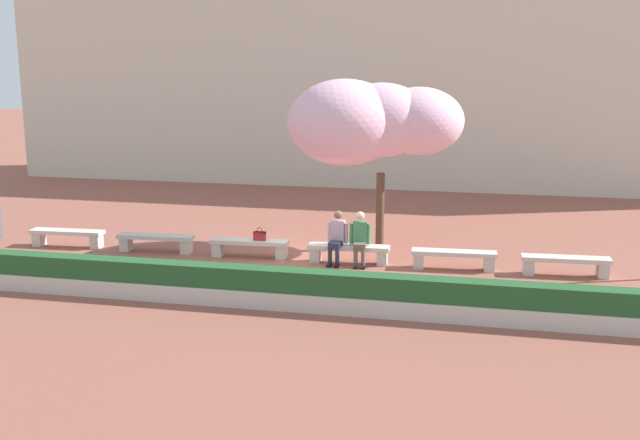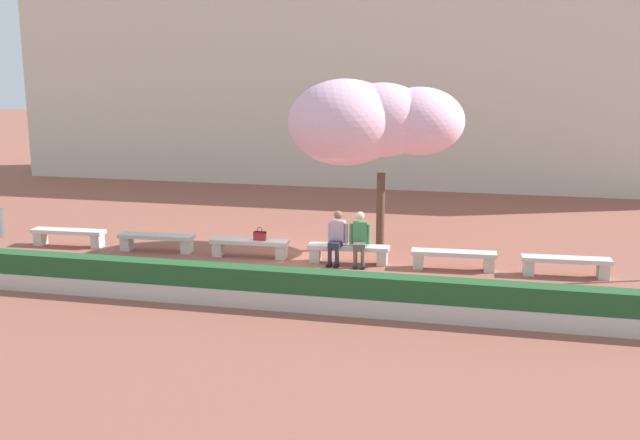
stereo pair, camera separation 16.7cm
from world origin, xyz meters
The scene contains 13 objects.
ground_plane centered at (0.00, 0.00, 0.00)m, with size 100.00×100.00×0.00m, color #8E5142.
building_facade centered at (0.00, 12.76, 4.36)m, with size 29.29×4.00×8.71m, color beige.
stone_bench_west_end centered at (-6.33, 0.00, 0.31)m, with size 2.00×0.52×0.45m.
stone_bench_near_west centered at (-3.80, 0.00, 0.31)m, with size 2.00×0.52×0.45m.
stone_bench_center centered at (-1.27, 0.00, 0.31)m, with size 2.00×0.52×0.45m.
stone_bench_near_east centered at (1.27, 0.00, 0.31)m, with size 2.00×0.52×0.45m.
stone_bench_east_end centered at (3.80, 0.00, 0.31)m, with size 2.00×0.52×0.45m.
stone_bench_far_east centered at (6.33, 0.00, 0.31)m, with size 2.00×0.52×0.45m.
person_seated_left centered at (0.99, -0.05, 0.70)m, with size 0.51×0.70×1.29m.
person_seated_right centered at (1.55, -0.05, 0.70)m, with size 0.51×0.72×1.29m.
handbag centered at (-0.99, 0.01, 0.58)m, with size 0.30×0.15×0.34m.
cherry_tree_main centered at (1.55, 1.64, 3.32)m, with size 4.46×3.12×4.40m.
planter_hedge_foreground centered at (0.00, -3.60, 0.39)m, with size 17.08×0.50×0.80m.
Camera 1 is at (4.43, -17.39, 4.86)m, focal length 42.00 mm.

